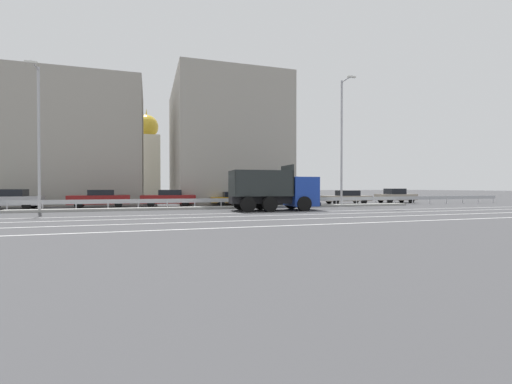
{
  "coord_description": "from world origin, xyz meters",
  "views": [
    {
      "loc": [
        -6.68,
        -24.0,
        1.67
      ],
      "look_at": [
        1.1,
        0.69,
        1.32
      ],
      "focal_mm": 24.0,
      "sensor_mm": 36.0,
      "label": 1
    }
  ],
  "objects_px": {
    "church_tower": "(147,158)",
    "parked_car_6": "(347,197)",
    "dump_truck": "(283,193)",
    "street_lamp_0": "(38,133)",
    "street_lamp_1": "(342,138)",
    "parked_car_1": "(11,199)",
    "parked_car_2": "(100,199)",
    "parked_car_3": "(169,198)",
    "parked_car_7": "(396,196)",
    "parked_car_4": "(234,198)",
    "parked_car_5": "(291,196)",
    "median_road_sign": "(296,191)"
  },
  "relations": [
    {
      "from": "parked_car_2",
      "to": "parked_car_3",
      "type": "bearing_deg",
      "value": -96.72
    },
    {
      "from": "street_lamp_0",
      "to": "parked_car_3",
      "type": "bearing_deg",
      "value": 25.99
    },
    {
      "from": "parked_car_3",
      "to": "parked_car_7",
      "type": "xyz_separation_m",
      "value": [
        23.64,
        0.11,
        0.01
      ]
    },
    {
      "from": "median_road_sign",
      "to": "church_tower",
      "type": "relative_size",
      "value": 0.21
    },
    {
      "from": "dump_truck",
      "to": "parked_car_2",
      "type": "bearing_deg",
      "value": -117.22
    },
    {
      "from": "median_road_sign",
      "to": "parked_car_7",
      "type": "distance_m",
      "value": 14.12
    },
    {
      "from": "street_lamp_0",
      "to": "parked_car_5",
      "type": "relative_size",
      "value": 2.03
    },
    {
      "from": "parked_car_1",
      "to": "dump_truck",
      "type": "bearing_deg",
      "value": -111.56
    },
    {
      "from": "church_tower",
      "to": "parked_car_6",
      "type": "bearing_deg",
      "value": -45.85
    },
    {
      "from": "street_lamp_1",
      "to": "parked_car_3",
      "type": "bearing_deg",
      "value": 164.05
    },
    {
      "from": "street_lamp_1",
      "to": "parked_car_5",
      "type": "xyz_separation_m",
      "value": [
        -3.04,
        4.07,
        -5.17
      ]
    },
    {
      "from": "dump_truck",
      "to": "parked_car_2",
      "type": "distance_m",
      "value": 15.13
    },
    {
      "from": "parked_car_7",
      "to": "street_lamp_1",
      "type": "bearing_deg",
      "value": -60.15
    },
    {
      "from": "parked_car_1",
      "to": "parked_car_5",
      "type": "xyz_separation_m",
      "value": [
        23.02,
        -0.04,
        0.03
      ]
    },
    {
      "from": "parked_car_3",
      "to": "parked_car_5",
      "type": "relative_size",
      "value": 0.96
    },
    {
      "from": "parked_car_3",
      "to": "median_road_sign",
      "type": "bearing_deg",
      "value": -109.53
    },
    {
      "from": "church_tower",
      "to": "median_road_sign",
      "type": "bearing_deg",
      "value": -63.02
    },
    {
      "from": "parked_car_1",
      "to": "parked_car_7",
      "type": "height_order",
      "value": "parked_car_7"
    },
    {
      "from": "parked_car_2",
      "to": "parked_car_7",
      "type": "distance_m",
      "value": 29.1
    },
    {
      "from": "parked_car_5",
      "to": "parked_car_6",
      "type": "xyz_separation_m",
      "value": [
        5.96,
        -0.18,
        -0.1
      ]
    },
    {
      "from": "parked_car_3",
      "to": "parked_car_6",
      "type": "relative_size",
      "value": 0.92
    },
    {
      "from": "parked_car_6",
      "to": "parked_car_7",
      "type": "distance_m",
      "value": 6.25
    },
    {
      "from": "dump_truck",
      "to": "parked_car_1",
      "type": "bearing_deg",
      "value": -108.23
    },
    {
      "from": "parked_car_2",
      "to": "street_lamp_1",
      "type": "bearing_deg",
      "value": -106.93
    },
    {
      "from": "parked_car_1",
      "to": "parked_car_5",
      "type": "relative_size",
      "value": 0.85
    },
    {
      "from": "median_road_sign",
      "to": "parked_car_6",
      "type": "relative_size",
      "value": 0.52
    },
    {
      "from": "dump_truck",
      "to": "parked_car_7",
      "type": "relative_size",
      "value": 1.5
    },
    {
      "from": "parked_car_2",
      "to": "church_tower",
      "type": "bearing_deg",
      "value": -15.1
    },
    {
      "from": "street_lamp_1",
      "to": "parked_car_3",
      "type": "relative_size",
      "value": 2.39
    },
    {
      "from": "street_lamp_1",
      "to": "church_tower",
      "type": "relative_size",
      "value": 0.87
    },
    {
      "from": "dump_truck",
      "to": "church_tower",
      "type": "distance_m",
      "value": 28.89
    },
    {
      "from": "parked_car_2",
      "to": "parked_car_4",
      "type": "relative_size",
      "value": 1.07
    },
    {
      "from": "street_lamp_0",
      "to": "parked_car_2",
      "type": "xyz_separation_m",
      "value": [
        3.17,
        4.4,
        -4.54
      ]
    },
    {
      "from": "church_tower",
      "to": "parked_car_4",
      "type": "bearing_deg",
      "value": -68.21
    },
    {
      "from": "parked_car_3",
      "to": "parked_car_6",
      "type": "height_order",
      "value": "parked_car_3"
    },
    {
      "from": "dump_truck",
      "to": "street_lamp_0",
      "type": "height_order",
      "value": "street_lamp_0"
    },
    {
      "from": "street_lamp_0",
      "to": "parked_car_1",
      "type": "height_order",
      "value": "street_lamp_0"
    },
    {
      "from": "parked_car_2",
      "to": "parked_car_7",
      "type": "xyz_separation_m",
      "value": [
        29.1,
        -0.09,
        0.01
      ]
    },
    {
      "from": "street_lamp_1",
      "to": "street_lamp_0",
      "type": "bearing_deg",
      "value": -179.83
    },
    {
      "from": "parked_car_4",
      "to": "street_lamp_0",
      "type": "bearing_deg",
      "value": -71.24
    },
    {
      "from": "church_tower",
      "to": "dump_truck",
      "type": "bearing_deg",
      "value": -70.38
    },
    {
      "from": "church_tower",
      "to": "parked_car_1",
      "type": "bearing_deg",
      "value": -116.25
    },
    {
      "from": "dump_truck",
      "to": "street_lamp_1",
      "type": "bearing_deg",
      "value": 117.07
    },
    {
      "from": "street_lamp_0",
      "to": "parked_car_7",
      "type": "height_order",
      "value": "street_lamp_0"
    },
    {
      "from": "street_lamp_0",
      "to": "parked_car_1",
      "type": "xyz_separation_m",
      "value": [
        -2.94,
        4.17,
        -4.53
      ]
    },
    {
      "from": "street_lamp_0",
      "to": "parked_car_2",
      "type": "relative_size",
      "value": 2.02
    },
    {
      "from": "street_lamp_1",
      "to": "parked_car_6",
      "type": "relative_size",
      "value": 2.2
    },
    {
      "from": "parked_car_4",
      "to": "parked_car_6",
      "type": "height_order",
      "value": "parked_car_6"
    },
    {
      "from": "dump_truck",
      "to": "median_road_sign",
      "type": "bearing_deg",
      "value": 145.33
    },
    {
      "from": "dump_truck",
      "to": "parked_car_2",
      "type": "xyz_separation_m",
      "value": [
        -13.16,
        7.46,
        -0.49
      ]
    }
  ]
}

